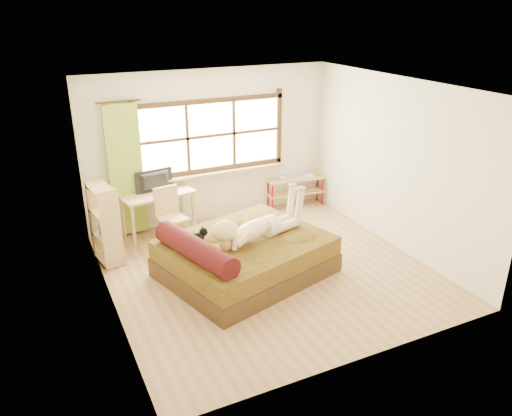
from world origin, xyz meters
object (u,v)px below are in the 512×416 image
bed (243,256)px  kitten (195,237)px  woman (257,217)px  pipe_shelf (296,185)px  bookshelf (105,224)px  chair (169,212)px  desk (158,198)px

bed → kitten: bed is taller
woman → kitten: size_ratio=4.67×
kitten → bed: bearing=-25.6°
pipe_shelf → bookshelf: (-3.75, -0.76, 0.20)m
chair → bookshelf: size_ratio=0.77×
pipe_shelf → chair: bearing=-163.6°
chair → pipe_shelf: chair is taller
woman → chair: size_ratio=1.66×
pipe_shelf → bed: bearing=-129.2°
bookshelf → bed: bearing=-47.2°
desk → pipe_shelf: (2.76, 0.12, -0.23)m
chair → pipe_shelf: size_ratio=0.80×
woman → pipe_shelf: bearing=32.3°
bed → pipe_shelf: bearing=28.8°
desk → chair: chair is taller
woman → chair: bearing=102.1°
desk → bed: bearing=-78.7°
kitten → pipe_shelf: size_ratio=0.29×
bed → desk: (-0.72, 1.90, 0.35)m
chair → bookshelf: (-1.07, -0.28, 0.10)m
bed → pipe_shelf: (2.05, 2.02, 0.12)m
bed → bookshelf: 2.14m
desk → pipe_shelf: bearing=-6.9°
chair → bookshelf: bearing=-174.7°
desk → chair: size_ratio=1.35×
woman → pipe_shelf: size_ratio=1.33×
pipe_shelf → woman: bearing=-125.7°
kitten → pipe_shelf: (2.72, 1.91, -0.27)m
pipe_shelf → kitten: bearing=-138.7°
bed → pipe_shelf: 2.88m
pipe_shelf → bookshelf: 3.83m
desk → chair: bearing=-86.1°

